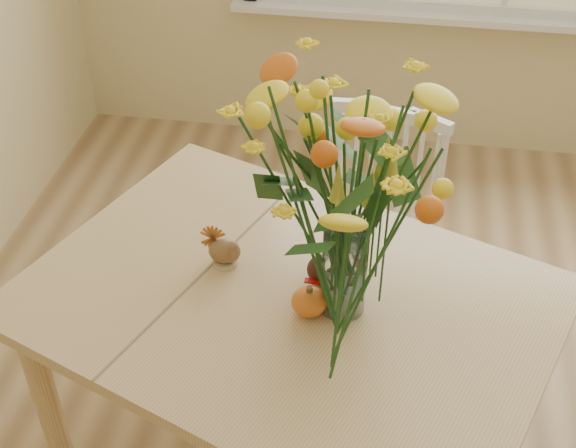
# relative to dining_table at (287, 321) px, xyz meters

# --- Properties ---
(dining_table) EXTENTS (1.57, 1.36, 0.70)m
(dining_table) POSITION_rel_dining_table_xyz_m (0.00, 0.00, 0.00)
(dining_table) COLOR tan
(dining_table) RESTS_ON floor
(windsor_chair) EXTENTS (0.47, 0.46, 0.85)m
(windsor_chair) POSITION_rel_dining_table_xyz_m (0.20, 0.64, -0.13)
(windsor_chair) COLOR white
(windsor_chair) RESTS_ON floor
(flower_vase) EXTENTS (0.52, 0.52, 0.62)m
(flower_vase) POSITION_rel_dining_table_xyz_m (0.15, -0.02, 0.46)
(flower_vase) COLOR white
(flower_vase) RESTS_ON dining_table
(pumpkin) EXTENTS (0.09, 0.09, 0.07)m
(pumpkin) POSITION_rel_dining_table_xyz_m (0.06, -0.05, 0.13)
(pumpkin) COLOR orange
(pumpkin) RESTS_ON dining_table
(turkey_figurine) EXTENTS (0.09, 0.07, 0.11)m
(turkey_figurine) POSITION_rel_dining_table_xyz_m (-0.18, 0.10, 0.14)
(turkey_figurine) COLOR #CCB78C
(turkey_figurine) RESTS_ON dining_table
(dark_gourd) EXTENTS (0.13, 0.12, 0.08)m
(dark_gourd) POSITION_rel_dining_table_xyz_m (0.09, 0.07, 0.13)
(dark_gourd) COLOR #38160F
(dark_gourd) RESTS_ON dining_table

